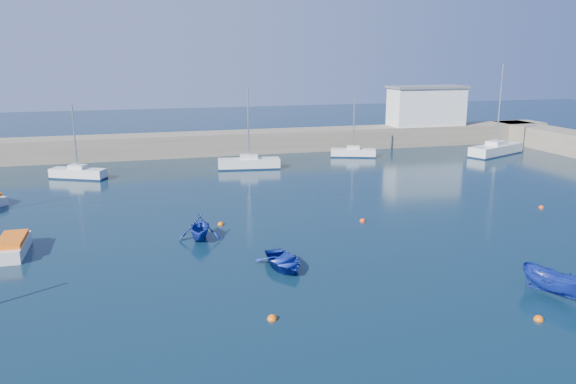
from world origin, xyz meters
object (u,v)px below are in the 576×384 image
object	(u,v)px
sailboat_5	(78,173)
dinghy_center	(283,261)
dinghy_right	(555,283)
dinghy_left	(200,227)
sailboat_8	(496,149)
harbor_office	(426,107)
sailboat_6	(249,163)
sailboat_7	(353,152)
motorboat_1	(13,246)

from	to	relation	value
sailboat_5	dinghy_center	xyz separation A→B (m)	(13.31, -28.64, -0.17)
sailboat_5	dinghy_right	size ratio (longest dim) A/B	2.02
dinghy_left	sailboat_8	bearing A→B (deg)	42.77
sailboat_8	dinghy_left	size ratio (longest dim) A/B	3.42
dinghy_left	sailboat_5	bearing A→B (deg)	125.00
harbor_office	sailboat_5	distance (m)	45.63
dinghy_right	sailboat_6	bearing A→B (deg)	82.96
sailboat_5	dinghy_left	size ratio (longest dim) A/B	2.29
dinghy_center	sailboat_6	bearing A→B (deg)	76.43
harbor_office	dinghy_right	xyz separation A→B (m)	(-18.52, -46.90, -4.40)
sailboat_8	sailboat_7	bearing A→B (deg)	54.72
harbor_office	dinghy_right	world-z (taller)	harbor_office
sailboat_6	motorboat_1	world-z (taller)	sailboat_6
sailboat_7	sailboat_6	bearing A→B (deg)	125.09
motorboat_1	sailboat_8	bearing A→B (deg)	24.16
sailboat_7	dinghy_left	distance (m)	34.05
sailboat_6	harbor_office	bearing A→B (deg)	-61.47
sailboat_7	dinghy_left	bearing A→B (deg)	160.43
motorboat_1	dinghy_left	xyz separation A→B (m)	(11.41, -0.31, 0.34)
harbor_office	sailboat_6	distance (m)	29.07
sailboat_5	sailboat_6	world-z (taller)	sailboat_6
sailboat_6	dinghy_center	xyz separation A→B (m)	(-4.01, -29.06, -0.22)
dinghy_left	dinghy_right	world-z (taller)	dinghy_left
motorboat_1	sailboat_5	bearing A→B (deg)	84.53
sailboat_6	motorboat_1	distance (m)	29.58
dinghy_left	dinghy_center	bearing A→B (deg)	-46.04
sailboat_8	dinghy_center	xyz separation A→B (m)	(-34.93, -29.40, -0.30)
dinghy_left	dinghy_right	xyz separation A→B (m)	(16.22, -13.82, -0.14)
dinghy_center	sailboat_8	bearing A→B (deg)	34.38
dinghy_center	sailboat_5	bearing A→B (deg)	109.23
sailboat_8	dinghy_center	bearing A→B (deg)	105.90
sailboat_8	motorboat_1	size ratio (longest dim) A/B	2.52
sailboat_8	dinghy_right	bearing A→B (deg)	124.17
dinghy_right	sailboat_5	bearing A→B (deg)	105.57
sailboat_6	sailboat_7	world-z (taller)	sailboat_6
sailboat_7	motorboat_1	xyz separation A→B (m)	(-32.92, -26.09, -0.03)
sailboat_8	dinghy_left	bearing A→B (deg)	96.39
sailboat_8	dinghy_center	distance (m)	45.66
sailboat_7	dinghy_center	distance (m)	37.20
sailboat_6	dinghy_center	world-z (taller)	sailboat_6
sailboat_8	sailboat_6	bearing A→B (deg)	66.44
harbor_office	dinghy_left	xyz separation A→B (m)	(-34.74, -33.08, -4.26)
sailboat_7	sailboat_8	xyz separation A→B (m)	(17.39, -3.41, 0.15)
sailboat_6	motorboat_1	bearing A→B (deg)	146.28
dinghy_center	dinghy_left	distance (m)	7.56
sailboat_5	dinghy_right	world-z (taller)	sailboat_5
sailboat_5	dinghy_left	world-z (taller)	sailboat_5
sailboat_5	sailboat_8	xyz separation A→B (m)	(48.25, 0.75, 0.13)
harbor_office	dinghy_center	xyz separation A→B (m)	(-30.77, -39.49, -4.72)
sailboat_6	dinghy_right	world-z (taller)	sailboat_6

